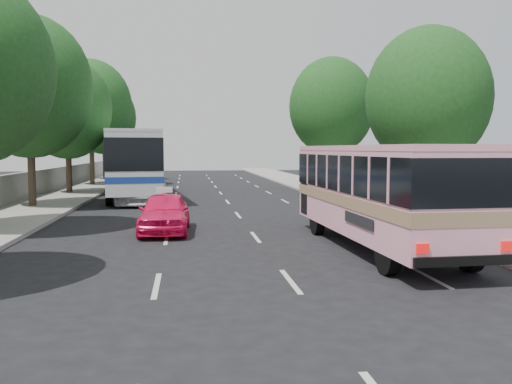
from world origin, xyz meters
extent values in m
plane|color=black|center=(0.00, 0.00, 0.00)|extent=(120.00, 120.00, 0.00)
cube|color=#9E998E|center=(-8.50, 20.00, 0.07)|extent=(4.00, 90.00, 0.15)
cube|color=#9E998E|center=(8.50, 20.00, 0.06)|extent=(4.00, 90.00, 0.12)
cube|color=#9E998E|center=(-10.30, 20.00, 0.90)|extent=(0.30, 90.00, 1.50)
cylinder|color=#38281E|center=(-8.70, 14.00, 1.90)|extent=(0.36, 0.36, 3.80)
ellipsoid|color=#1D4619|center=(-8.70, 14.00, 5.90)|extent=(6.00, 6.00, 6.90)
sphere|color=#1D4619|center=(-8.30, 13.70, 7.10)|extent=(3.90, 3.90, 3.90)
cylinder|color=#38281E|center=(-8.60, 22.00, 1.75)|extent=(0.36, 0.36, 3.50)
ellipsoid|color=#1D4619|center=(-8.60, 22.00, 5.43)|extent=(5.52, 5.52, 6.35)
sphere|color=#1D4619|center=(-8.20, 21.70, 6.53)|extent=(3.59, 3.59, 3.59)
cylinder|color=#38281E|center=(-8.50, 30.00, 2.00)|extent=(0.36, 0.36, 3.99)
ellipsoid|color=#1D4619|center=(-8.50, 30.00, 6.20)|extent=(6.30, 6.30, 7.24)
sphere|color=#1D4619|center=(-8.10, 29.70, 7.46)|extent=(4.09, 4.09, 4.09)
cylinder|color=#38281E|center=(-8.70, 38.00, 1.86)|extent=(0.36, 0.36, 3.72)
ellipsoid|color=#1D4619|center=(-8.70, 38.00, 5.78)|extent=(5.88, 5.88, 6.76)
sphere|color=#1D4619|center=(-8.30, 37.70, 6.96)|extent=(3.82, 3.82, 3.82)
cylinder|color=#38281E|center=(8.70, 8.00, 1.61)|extent=(0.36, 0.36, 3.23)
ellipsoid|color=#1D4619|center=(8.70, 8.00, 5.01)|extent=(5.10, 5.10, 5.87)
sphere|color=#1D4619|center=(9.10, 7.70, 6.04)|extent=(3.32, 3.31, 3.31)
cylinder|color=#38281E|center=(9.00, 24.00, 1.90)|extent=(0.36, 0.36, 3.80)
ellipsoid|color=#1D4619|center=(9.00, 24.00, 5.90)|extent=(6.00, 6.00, 6.90)
sphere|color=#1D4619|center=(9.40, 23.70, 7.10)|extent=(3.90, 3.90, 3.90)
cube|color=#FFA4BC|center=(4.27, 1.54, 1.75)|extent=(2.64, 9.46, 2.52)
cube|color=#9E7A59|center=(4.27, 1.54, 1.46)|extent=(2.68, 9.48, 0.33)
cube|color=black|center=(4.27, 1.54, 2.21)|extent=(2.69, 9.49, 1.03)
cube|color=#FFA4BC|center=(4.27, 1.54, 2.93)|extent=(2.66, 9.48, 0.15)
cylinder|color=black|center=(3.15, 4.33, 0.49)|extent=(0.31, 0.98, 0.98)
cylinder|color=black|center=(5.20, 4.39, 0.49)|extent=(0.31, 0.98, 0.98)
cylinder|color=black|center=(3.34, -1.68, 0.49)|extent=(0.31, 0.98, 0.98)
cylinder|color=black|center=(5.39, -1.62, 0.49)|extent=(0.31, 0.98, 0.98)
imported|color=#FA155B|center=(-2.00, 5.46, 0.70)|extent=(1.80, 4.17, 1.40)
imported|color=silver|center=(-3.57, 15.86, 0.85)|extent=(2.46, 5.88, 1.70)
cube|color=silver|center=(-4.50, 19.36, 2.24)|extent=(4.33, 13.18, 3.29)
cube|color=black|center=(-4.50, 19.36, 2.64)|extent=(4.39, 13.22, 1.62)
cube|color=navy|center=(-4.50, 19.36, 1.40)|extent=(4.37, 13.21, 0.32)
cube|color=silver|center=(-4.50, 19.36, 3.81)|extent=(4.35, 13.20, 0.15)
cylinder|color=black|center=(-6.22, 23.28, 0.59)|extent=(0.49, 1.22, 1.19)
cylinder|color=black|center=(-3.79, 23.58, 0.59)|extent=(0.49, 1.22, 1.19)
cylinder|color=black|center=(-5.15, 14.72, 0.59)|extent=(0.49, 1.22, 1.19)
cylinder|color=black|center=(-2.72, 15.02, 0.59)|extent=(0.49, 1.22, 1.19)
cube|color=silver|center=(-5.78, 35.49, 1.85)|extent=(2.85, 10.80, 2.72)
cube|color=black|center=(-5.78, 35.49, 2.18)|extent=(2.90, 10.83, 1.34)
cube|color=navy|center=(-5.78, 35.49, 1.16)|extent=(2.89, 10.82, 0.27)
cube|color=silver|center=(-5.78, 35.49, 3.14)|extent=(2.87, 10.82, 0.12)
cylinder|color=black|center=(-6.95, 38.82, 0.49)|extent=(0.34, 0.99, 0.98)
cylinder|color=black|center=(-4.98, 38.93, 0.49)|extent=(0.34, 0.99, 0.98)
cylinder|color=black|center=(-6.56, 31.71, 0.49)|extent=(0.34, 0.99, 0.98)
cylinder|color=black|center=(-4.59, 31.81, 0.49)|extent=(0.34, 0.99, 0.98)
cube|color=silver|center=(-2.00, 5.46, 1.49)|extent=(0.56, 0.20, 0.18)
camera|label=1|loc=(-1.26, -13.50, 2.91)|focal=38.00mm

